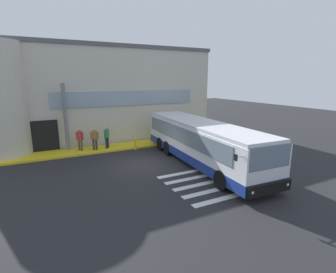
% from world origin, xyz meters
% --- Properties ---
extents(ground_plane, '(80.00, 90.00, 0.02)m').
position_xyz_m(ground_plane, '(0.00, 0.00, -0.01)').
color(ground_plane, '#232326').
rests_on(ground_plane, ground).
extents(bay_paint_stripes, '(4.40, 3.96, 0.01)m').
position_xyz_m(bay_paint_stripes, '(2.00, -4.20, 0.00)').
color(bay_paint_stripes, silver).
rests_on(bay_paint_stripes, ground).
extents(terminal_building, '(19.74, 13.80, 8.10)m').
position_xyz_m(terminal_building, '(-0.67, 11.56, 4.04)').
color(terminal_building, beige).
rests_on(terminal_building, ground).
extents(boarding_curb, '(21.94, 2.00, 0.15)m').
position_xyz_m(boarding_curb, '(0.00, 4.80, 0.07)').
color(boarding_curb, yellow).
rests_on(boarding_curb, ground).
extents(entry_support_column, '(0.28, 0.28, 4.91)m').
position_xyz_m(entry_support_column, '(-4.03, 5.40, 2.60)').
color(entry_support_column, slate).
rests_on(entry_support_column, boarding_curb).
extents(bus_main_foreground, '(3.57, 11.79, 2.70)m').
position_xyz_m(bus_main_foreground, '(3.33, -1.35, 1.34)').
color(bus_main_foreground, silver).
rests_on(bus_main_foreground, ground).
extents(passenger_near_column, '(0.50, 0.40, 1.68)m').
position_xyz_m(passenger_near_column, '(-3.23, 4.75, 1.08)').
color(passenger_near_column, '#4C4233').
rests_on(passenger_near_column, boarding_curb).
extents(passenger_by_doorway, '(0.57, 0.46, 1.68)m').
position_xyz_m(passenger_by_doorway, '(-2.22, 4.41, 1.11)').
color(passenger_by_doorway, '#2D2D33').
rests_on(passenger_by_doorway, boarding_curb).
extents(passenger_at_curb_edge, '(0.47, 0.42, 1.68)m').
position_xyz_m(passenger_at_curb_edge, '(-1.30, 4.50, 1.08)').
color(passenger_at_curb_edge, '#1E2338').
rests_on(passenger_at_curb_edge, boarding_curb).
extents(safety_bollard_yellow, '(0.18, 0.18, 0.90)m').
position_xyz_m(safety_bollard_yellow, '(0.66, 3.60, 0.45)').
color(safety_bollard_yellow, yellow).
rests_on(safety_bollard_yellow, ground).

